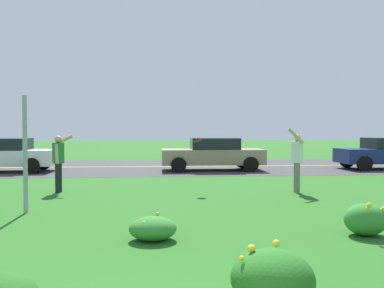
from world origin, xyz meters
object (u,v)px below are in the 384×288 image
object	(u,v)px
person_thrower_green_shirt	(58,158)
person_catcher_white_shirt	(297,157)
car_tan_center_left	(213,154)
frisbee_red	(198,141)
car_white_center_right	(2,155)
sign_post_near_path	(25,154)

from	to	relation	value
person_thrower_green_shirt	person_catcher_white_shirt	xyz separation A→B (m)	(6.88, -0.62, 0.03)
person_catcher_white_shirt	car_tan_center_left	size ratio (longest dim) A/B	0.42
person_catcher_white_shirt	frisbee_red	distance (m)	2.90
person_catcher_white_shirt	person_thrower_green_shirt	bearing A→B (deg)	174.85
person_thrower_green_shirt	frisbee_red	bearing A→B (deg)	-3.17
person_thrower_green_shirt	car_white_center_right	bearing A→B (deg)	121.57
sign_post_near_path	car_tan_center_left	world-z (taller)	sign_post_near_path
car_tan_center_left	car_white_center_right	bearing A→B (deg)	180.00
car_tan_center_left	car_white_center_right	size ratio (longest dim) A/B	1.00
sign_post_near_path	car_white_center_right	world-z (taller)	sign_post_near_path
person_catcher_white_shirt	sign_post_near_path	bearing A→B (deg)	-160.28
person_thrower_green_shirt	frisbee_red	size ratio (longest dim) A/B	6.45
sign_post_near_path	person_thrower_green_shirt	world-z (taller)	sign_post_near_path
car_tan_center_left	person_catcher_white_shirt	bearing A→B (deg)	-77.19
car_white_center_right	sign_post_near_path	bearing A→B (deg)	-67.62
sign_post_near_path	person_catcher_white_shirt	bearing A→B (deg)	19.72
person_thrower_green_shirt	sign_post_near_path	bearing A→B (deg)	-89.95
person_thrower_green_shirt	person_catcher_white_shirt	bearing A→B (deg)	-5.15
person_thrower_green_shirt	car_tan_center_left	world-z (taller)	person_thrower_green_shirt
sign_post_near_path	frisbee_red	bearing A→B (deg)	35.31
car_tan_center_left	sign_post_near_path	bearing A→B (deg)	-119.65
person_thrower_green_shirt	car_white_center_right	size ratio (longest dim) A/B	0.37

